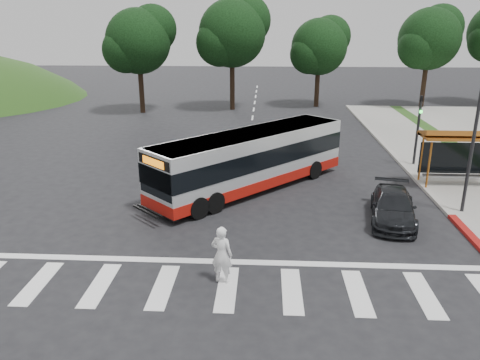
{
  "coord_description": "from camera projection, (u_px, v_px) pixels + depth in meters",
  "views": [
    {
      "loc": [
        1.09,
        -17.57,
        7.85
      ],
      "look_at": [
        0.09,
        0.76,
        1.6
      ],
      "focal_mm": 35.0,
      "sensor_mm": 36.0,
      "label": 1
    }
  ],
  "objects": [
    {
      "name": "tree_north_c",
      "position": [
        139.0,
        40.0,
        40.42
      ],
      "size": [
        6.16,
        5.74,
        9.3
      ],
      "color": "black",
      "rests_on": "ground"
    },
    {
      "name": "transit_bus",
      "position": [
        251.0,
        161.0,
        22.63
      ],
      "size": [
        9.32,
        9.6,
        2.84
      ],
      "primitive_type": null,
      "rotation": [
        0.0,
        0.0,
        -0.76
      ],
      "color": "silver",
      "rests_on": "ground"
    },
    {
      "name": "ground",
      "position": [
        237.0,
        223.0,
        19.19
      ],
      "size": [
        140.0,
        140.0,
        0.0
      ],
      "primitive_type": "plane",
      "color": "black",
      "rests_on": "ground"
    },
    {
      "name": "dark_sedan",
      "position": [
        393.0,
        207.0,
        19.21
      ],
      "size": [
        2.5,
        4.49,
        1.23
      ],
      "primitive_type": "imported",
      "rotation": [
        0.0,
        0.0,
        -0.19
      ],
      "color": "black",
      "rests_on": "ground"
    },
    {
      "name": "tree_ne_a",
      "position": [
        430.0,
        38.0,
        42.83
      ],
      "size": [
        6.16,
        5.74,
        9.3
      ],
      "color": "black",
      "rests_on": "parking_lot"
    },
    {
      "name": "tree_north_a",
      "position": [
        233.0,
        32.0,
        41.7
      ],
      "size": [
        6.6,
        6.15,
        10.17
      ],
      "color": "black",
      "rests_on": "ground"
    },
    {
      "name": "traffic_signal_ne_short",
      "position": [
        419.0,
        123.0,
        25.92
      ],
      "size": [
        0.18,
        0.37,
        4.0
      ],
      "color": "black",
      "rests_on": "ground"
    },
    {
      "name": "pedestrian",
      "position": [
        222.0,
        255.0,
        14.57
      ],
      "size": [
        0.79,
        0.63,
        1.9
      ],
      "primitive_type": "imported",
      "rotation": [
        0.0,
        0.0,
        2.86
      ],
      "color": "white",
      "rests_on": "ground"
    },
    {
      "name": "bus_shelter",
      "position": [
        465.0,
        141.0,
        22.7
      ],
      "size": [
        4.2,
        1.6,
        2.86
      ],
      "color": "#A45A1B",
      "rests_on": "sidewalk_east"
    },
    {
      "name": "tree_north_b",
      "position": [
        320.0,
        46.0,
        43.58
      ],
      "size": [
        5.72,
        5.33,
        8.43
      ],
      "color": "black",
      "rests_on": "ground"
    },
    {
      "name": "curb_east",
      "position": [
        405.0,
        167.0,
        26.27
      ],
      "size": [
        0.3,
        40.0,
        0.15
      ],
      "primitive_type": "cube",
      "color": "#9E9991",
      "rests_on": "ground"
    },
    {
      "name": "crosswalk_ladder",
      "position": [
        227.0,
        288.0,
        14.46
      ],
      "size": [
        18.0,
        2.6,
        0.01
      ],
      "primitive_type": "cube",
      "color": "silver",
      "rests_on": "ground"
    },
    {
      "name": "sidewalk_east",
      "position": [
        441.0,
        168.0,
        26.17
      ],
      "size": [
        4.0,
        40.0,
        0.12
      ],
      "primitive_type": "cube",
      "color": "gray",
      "rests_on": "ground"
    },
    {
      "name": "traffic_signal_ne_tall",
      "position": [
        476.0,
        125.0,
        18.86
      ],
      "size": [
        0.18,
        0.37,
        6.5
      ],
      "color": "black",
      "rests_on": "ground"
    }
  ]
}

